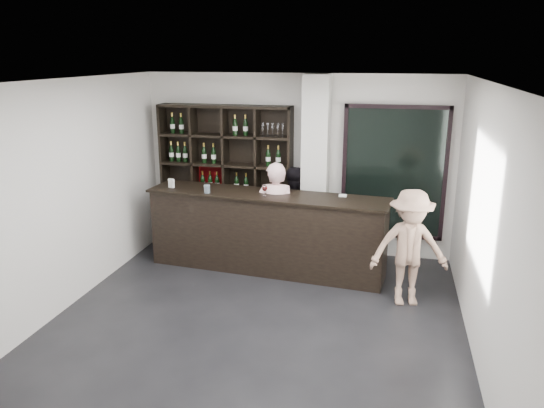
% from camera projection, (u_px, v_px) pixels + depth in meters
% --- Properties ---
extents(floor, '(5.00, 5.50, 0.01)m').
position_uv_depth(floor, '(254.00, 326.00, 6.44)').
color(floor, black).
rests_on(floor, ground).
extents(wine_shelf, '(2.20, 0.35, 2.40)m').
position_uv_depth(wine_shelf, '(226.00, 178.00, 8.77)').
color(wine_shelf, black).
rests_on(wine_shelf, floor).
extents(structural_column, '(0.40, 0.40, 2.90)m').
position_uv_depth(structural_column, '(315.00, 169.00, 8.28)').
color(structural_column, silver).
rests_on(structural_column, floor).
extents(glass_panel, '(1.60, 0.08, 2.10)m').
position_uv_depth(glass_panel, '(394.00, 173.00, 8.25)').
color(glass_panel, black).
rests_on(glass_panel, floor).
extents(tasting_counter, '(3.62, 0.74, 1.20)m').
position_uv_depth(tasting_counter, '(266.00, 232.00, 7.98)').
color(tasting_counter, black).
rests_on(tasting_counter, floor).
extents(taster_pink, '(0.64, 0.45, 1.66)m').
position_uv_depth(taster_pink, '(276.00, 216.00, 7.98)').
color(taster_pink, '#FFC9C9').
rests_on(taster_pink, floor).
extents(taster_black, '(0.82, 0.69, 1.48)m').
position_uv_depth(taster_black, '(293.00, 212.00, 8.49)').
color(taster_black, black).
rests_on(taster_black, floor).
extents(customer, '(1.09, 0.76, 1.55)m').
position_uv_depth(customer, '(409.00, 248.00, 6.83)').
color(customer, '#9D7965').
rests_on(customer, floor).
extents(wine_glass, '(0.10, 0.10, 0.19)m').
position_uv_depth(wine_glass, '(265.00, 190.00, 7.65)').
color(wine_glass, white).
rests_on(wine_glass, tasting_counter).
extents(spit_cup, '(0.10, 0.10, 0.12)m').
position_uv_depth(spit_cup, '(207.00, 189.00, 7.85)').
color(spit_cup, '#9AB0C0').
rests_on(spit_cup, tasting_counter).
extents(napkin_stack, '(0.12, 0.12, 0.02)m').
position_uv_depth(napkin_stack, '(343.00, 196.00, 7.68)').
color(napkin_stack, white).
rests_on(napkin_stack, tasting_counter).
extents(card_stand, '(0.10, 0.07, 0.14)m').
position_uv_depth(card_stand, '(171.00, 183.00, 8.16)').
color(card_stand, white).
rests_on(card_stand, tasting_counter).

